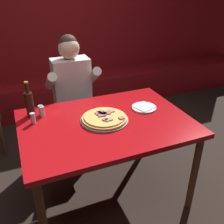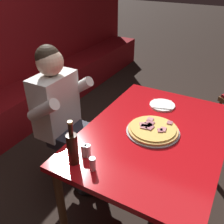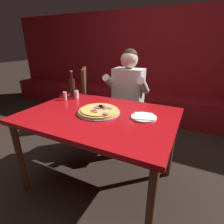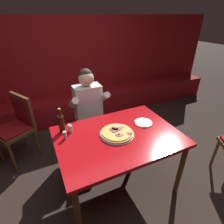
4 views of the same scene
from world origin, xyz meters
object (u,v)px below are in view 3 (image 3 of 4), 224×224
Objects in this scene: pizza at (99,111)px; plate_white_paper at (144,117)px; diner_seated_blue_shirt at (126,96)px; shaker_oregano at (76,95)px; main_dining_table at (99,122)px; beer_bottle at (72,87)px; shaker_black_pepper at (65,96)px; shaker_red_pepper_flakes at (77,95)px; dining_chair_far_left at (78,92)px.

plate_white_paper is at bearing 9.72° from pizza.
diner_seated_blue_shirt is at bearing 93.80° from pizza.
main_dining_table is at bearing -31.26° from shaker_oregano.
main_dining_table is at bearing -30.96° from beer_bottle.
main_dining_table is 1.03× the size of diner_seated_blue_shirt.
beer_bottle is 3.40× the size of shaker_black_pepper.
dining_chair_far_left reaches higher than shaker_red_pepper_flakes.
plate_white_paper is 0.16× the size of diner_seated_blue_shirt.
main_dining_table is 0.40m from plate_white_paper.
dining_chair_far_left is at bearing 134.37° from main_dining_table.
plate_white_paper is 1.73m from dining_chair_far_left.
beer_bottle is at bearing 165.43° from plate_white_paper.
diner_seated_blue_shirt is 1.03m from dining_chair_far_left.
shaker_oregano is 0.07× the size of diner_seated_blue_shirt.
beer_bottle reaches higher than dining_chair_far_left.
pizza is at bearing -45.47° from dining_chair_far_left.
main_dining_table is 0.64m from beer_bottle.
shaker_oregano is at bearing 167.06° from plate_white_paper.
beer_bottle is 0.15m from shaker_black_pepper.
shaker_oregano is 0.02m from shaker_red_pepper_flakes.
shaker_black_pepper reaches higher than pizza.
pizza is 0.51m from shaker_oregano.
diner_seated_blue_shirt is at bearing 94.30° from main_dining_table.
shaker_oregano is 1.00× the size of shaker_black_pepper.
beer_bottle reaches higher than shaker_oregano.
shaker_oregano is 0.12m from shaker_black_pepper.
beer_bottle reaches higher than shaker_black_pepper.
main_dining_table is 6.26× the size of plate_white_paper.
shaker_red_pepper_flakes is at bearing 55.95° from shaker_black_pepper.
pizza is at bearing 119.01° from main_dining_table.
beer_bottle is at bearing 90.47° from shaker_black_pepper.
beer_bottle is 3.40× the size of shaker_red_pepper_flakes.
dining_chair_far_left is (-0.51, 0.74, -0.30)m from beer_bottle.
plate_white_paper is at bearing -12.94° from shaker_oregano.
pizza is 4.37× the size of shaker_red_pepper_flakes.
shaker_red_pepper_flakes is 0.99m from dining_chair_far_left.
beer_bottle is 0.67m from diner_seated_blue_shirt.
diner_seated_blue_shirt is (0.39, 0.48, -0.09)m from shaker_red_pepper_flakes.
diner_seated_blue_shirt reaches higher than dining_chair_far_left.
shaker_black_pepper is at bearing 162.03° from pizza.
diner_seated_blue_shirt is (-0.44, 0.69, -0.06)m from plate_white_paper.
shaker_black_pepper is (0.00, -0.13, -0.07)m from beer_bottle.
shaker_oregano is (-0.45, 0.27, 0.12)m from main_dining_table.
shaker_red_pepper_flakes is (-0.45, 0.29, 0.12)m from main_dining_table.
main_dining_table is 0.53m from shaker_oregano.
shaker_red_pepper_flakes is at bearing 147.83° from pizza.
pizza is 4.37× the size of shaker_oregano.
shaker_red_pepper_flakes is 0.13m from shaker_black_pepper.
shaker_red_pepper_flakes reaches higher than pizza.
diner_seated_blue_shirt is at bearing 122.52° from plate_white_paper.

